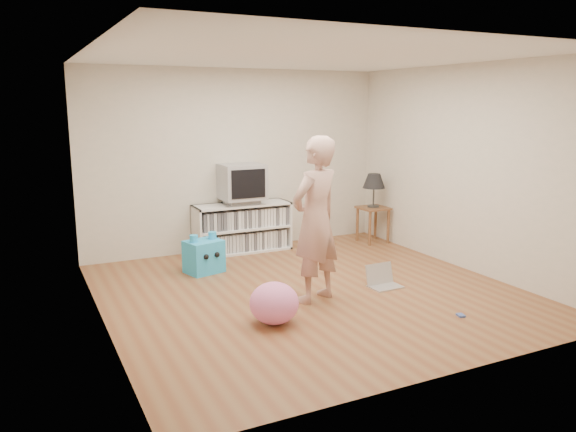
# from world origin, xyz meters

# --- Properties ---
(ground) EXTENTS (4.50, 4.50, 0.00)m
(ground) POSITION_xyz_m (0.00, 0.00, 0.00)
(ground) COLOR brown
(ground) RESTS_ON ground
(walls) EXTENTS (4.52, 4.52, 2.60)m
(walls) POSITION_xyz_m (0.00, 0.00, 1.30)
(walls) COLOR silver
(walls) RESTS_ON ground
(ceiling) EXTENTS (4.50, 4.50, 0.01)m
(ceiling) POSITION_xyz_m (0.00, 0.00, 2.60)
(ceiling) COLOR white
(ceiling) RESTS_ON walls
(media_unit) EXTENTS (1.40, 0.45, 0.70)m
(media_unit) POSITION_xyz_m (-0.02, 2.04, 0.35)
(media_unit) COLOR white
(media_unit) RESTS_ON ground
(dvd_deck) EXTENTS (0.45, 0.35, 0.07)m
(dvd_deck) POSITION_xyz_m (-0.02, 2.02, 0.73)
(dvd_deck) COLOR gray
(dvd_deck) RESTS_ON media_unit
(crt_tv) EXTENTS (0.60, 0.53, 0.50)m
(crt_tv) POSITION_xyz_m (-0.02, 2.02, 1.02)
(crt_tv) COLOR #96969B
(crt_tv) RESTS_ON dvd_deck
(side_table) EXTENTS (0.42, 0.42, 0.55)m
(side_table) POSITION_xyz_m (1.99, 1.65, 0.42)
(side_table) COLOR brown
(side_table) RESTS_ON ground
(table_lamp) EXTENTS (0.34, 0.34, 0.52)m
(table_lamp) POSITION_xyz_m (1.99, 1.65, 0.94)
(table_lamp) COLOR #333333
(table_lamp) RESTS_ON side_table
(person) EXTENTS (0.76, 0.63, 1.78)m
(person) POSITION_xyz_m (-0.08, -0.26, 0.89)
(person) COLOR tan
(person) RESTS_ON ground
(laptop) EXTENTS (0.38, 0.31, 0.25)m
(laptop) POSITION_xyz_m (0.86, -0.20, 0.07)
(laptop) COLOR silver
(laptop) RESTS_ON ground
(playing_cards) EXTENTS (0.09, 0.10, 0.02)m
(playing_cards) POSITION_xyz_m (1.01, -1.34, 0.01)
(playing_cards) COLOR #405BAC
(playing_cards) RESTS_ON ground
(plush_blue) EXTENTS (0.51, 0.45, 0.50)m
(plush_blue) POSITION_xyz_m (-0.85, 1.26, 0.21)
(plush_blue) COLOR #25A8ED
(plush_blue) RESTS_ON ground
(plush_pink) EXTENTS (0.61, 0.61, 0.41)m
(plush_pink) POSITION_xyz_m (-0.76, -0.67, 0.21)
(plush_pink) COLOR pink
(plush_pink) RESTS_ON ground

